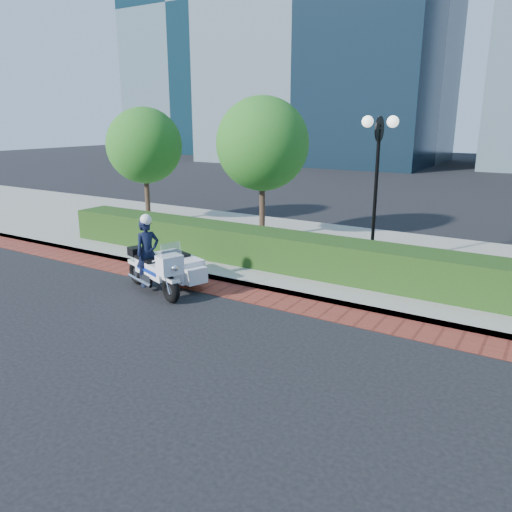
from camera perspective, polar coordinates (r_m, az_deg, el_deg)
The scene contains 9 objects.
ground at distance 10.96m, azimuth -1.18°, elevation -7.58°, with size 120.00×120.00×0.00m, color black.
brick_strip at distance 12.15m, azimuth 2.68°, elevation -5.19°, with size 60.00×1.00×0.01m, color maroon.
sidewalk at distance 16.03m, azimuth 10.54°, elevation -0.03°, with size 60.00×8.00×0.15m, color gray.
hedge_main at distance 13.74m, azimuth 6.98°, elevation 0.00°, with size 18.00×1.20×1.00m, color black.
lamppost at distance 14.44m, azimuth 13.67°, elevation 9.77°, with size 1.02×0.70×4.21m.
tree_a at distance 20.85m, azimuth -12.64°, elevation 12.20°, with size 3.00×3.00×4.58m.
tree_b at distance 17.47m, azimuth 0.74°, elevation 12.68°, with size 3.20×3.20×4.89m.
tower_far_left at distance 69.63m, azimuth -6.09°, elevation 25.95°, with size 16.00×14.00×34.00m, color black.
police_motorcycle at distance 13.02m, azimuth -10.61°, elevation -0.85°, with size 2.40×2.15×2.01m.
Camera 1 is at (5.49, -8.45, 4.30)m, focal length 35.00 mm.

